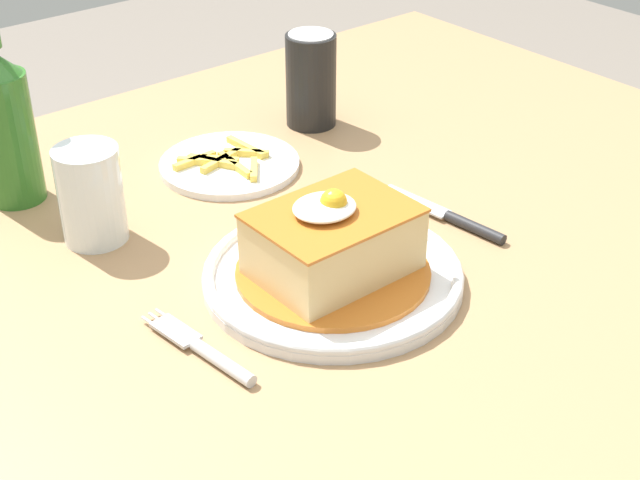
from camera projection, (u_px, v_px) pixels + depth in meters
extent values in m
cube|color=#A87F56|center=(276.00, 260.00, 0.99)|extent=(1.32, 0.93, 0.04)
cylinder|color=#A87F56|center=(403.00, 232.00, 1.75)|extent=(0.07, 0.07, 0.70)
cylinder|color=white|center=(333.00, 278.00, 0.91)|extent=(0.26, 0.26, 0.01)
torus|color=white|center=(333.00, 272.00, 0.91)|extent=(0.26, 0.26, 0.01)
cylinder|color=#C66B23|center=(333.00, 272.00, 0.91)|extent=(0.19, 0.19, 0.01)
cube|color=#E5C684|center=(333.00, 242.00, 0.89)|extent=(0.15, 0.11, 0.06)
cube|color=#C66B23|center=(333.00, 213.00, 0.87)|extent=(0.15, 0.11, 0.00)
ellipsoid|color=white|center=(324.00, 207.00, 0.87)|extent=(0.06, 0.06, 0.01)
sphere|color=yellow|center=(334.00, 202.00, 0.87)|extent=(0.03, 0.03, 0.03)
cylinder|color=silver|center=(223.00, 362.00, 0.80)|extent=(0.02, 0.08, 0.01)
cube|color=silver|center=(176.00, 331.00, 0.84)|extent=(0.03, 0.05, 0.00)
cylinder|color=silver|center=(166.00, 316.00, 0.86)|extent=(0.01, 0.03, 0.00)
cylinder|color=silver|center=(159.00, 320.00, 0.85)|extent=(0.01, 0.03, 0.00)
cylinder|color=silver|center=(152.00, 323.00, 0.85)|extent=(0.01, 0.03, 0.00)
cylinder|color=#262628|center=(475.00, 227.00, 0.99)|extent=(0.02, 0.08, 0.01)
cube|color=silver|center=(415.00, 201.00, 1.04)|extent=(0.03, 0.09, 0.00)
cylinder|color=black|center=(311.00, 80.00, 1.20)|extent=(0.07, 0.07, 0.12)
cylinder|color=silver|center=(311.00, 34.00, 1.17)|extent=(0.06, 0.06, 0.00)
cylinder|color=#2D6B23|center=(7.00, 138.00, 1.02)|extent=(0.06, 0.06, 0.15)
cylinder|color=silver|center=(94.00, 214.00, 0.97)|extent=(0.06, 0.06, 0.06)
cylinder|color=silver|center=(91.00, 195.00, 0.96)|extent=(0.07, 0.07, 0.10)
cylinder|color=white|center=(230.00, 164.00, 1.12)|extent=(0.17, 0.17, 0.01)
cube|color=#EAC64C|center=(198.00, 161.00, 1.11)|extent=(0.04, 0.04, 0.01)
cube|color=#EAC64C|center=(220.00, 160.00, 1.12)|extent=(0.04, 0.04, 0.01)
cube|color=#EAC64C|center=(254.00, 169.00, 1.09)|extent=(0.04, 0.05, 0.01)
cube|color=#EAC64C|center=(221.00, 160.00, 1.11)|extent=(0.07, 0.03, 0.01)
cube|color=#EAC64C|center=(246.00, 147.00, 1.14)|extent=(0.01, 0.07, 0.01)
cube|color=#EAC64C|center=(195.00, 161.00, 1.11)|extent=(0.06, 0.01, 0.01)
cube|color=#EAC64C|center=(213.00, 162.00, 1.11)|extent=(0.04, 0.06, 0.01)
cube|color=#EAC64C|center=(246.00, 153.00, 1.13)|extent=(0.04, 0.05, 0.01)
cube|color=#EAC64C|center=(235.00, 165.00, 1.10)|extent=(0.01, 0.07, 0.01)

